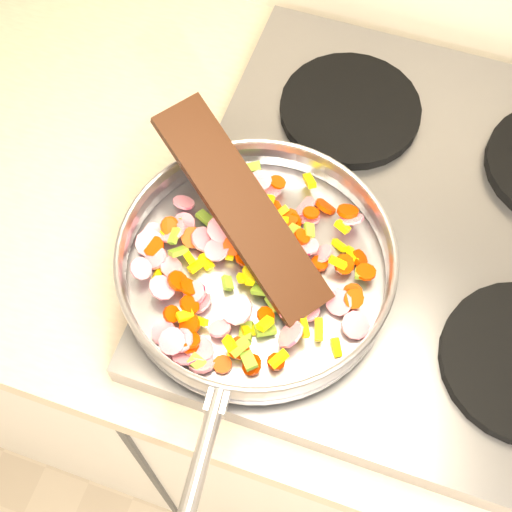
% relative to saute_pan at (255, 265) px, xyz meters
% --- Properties ---
extents(cooktop, '(0.60, 0.60, 0.04)m').
position_rel_saute_pan_xyz_m(cooktop, '(0.18, 0.14, -0.06)').
color(cooktop, '#939399').
rests_on(cooktop, counter_top).
extents(grate_fl, '(0.19, 0.19, 0.02)m').
position_rel_saute_pan_xyz_m(grate_fl, '(0.04, 0.00, -0.04)').
color(grate_fl, black).
rests_on(grate_fl, cooktop).
extents(grate_bl, '(0.19, 0.19, 0.02)m').
position_rel_saute_pan_xyz_m(grate_bl, '(0.04, 0.28, -0.04)').
color(grate_bl, black).
rests_on(grate_bl, cooktop).
extents(saute_pan, '(0.35, 0.52, 0.05)m').
position_rel_saute_pan_xyz_m(saute_pan, '(0.00, 0.00, 0.00)').
color(saute_pan, '#9E9EA5').
rests_on(saute_pan, grate_fl).
extents(vegetable_heap, '(0.30, 0.29, 0.05)m').
position_rel_saute_pan_xyz_m(vegetable_heap, '(-0.01, 0.00, -0.01)').
color(vegetable_heap, '#CF1444').
rests_on(vegetable_heap, saute_pan).
extents(wooden_spatula, '(0.25, 0.20, 0.10)m').
position_rel_saute_pan_xyz_m(wooden_spatula, '(-0.03, 0.04, 0.04)').
color(wooden_spatula, black).
rests_on(wooden_spatula, saute_pan).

